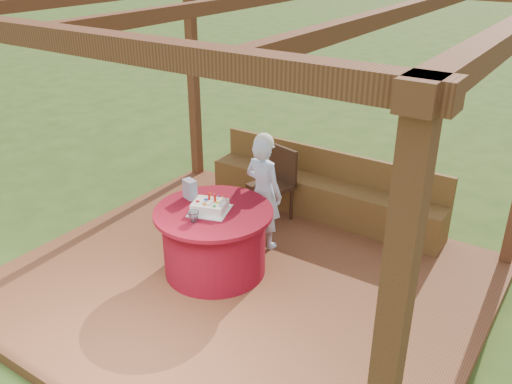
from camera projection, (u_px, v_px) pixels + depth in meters
ground at (242, 289)px, 5.52m from camera, size 60.00×60.00×0.00m
deck at (242, 284)px, 5.49m from camera, size 4.50×4.00×0.12m
pergola at (239, 50)px, 4.49m from camera, size 4.50×4.00×2.72m
bench at (323, 195)px, 6.64m from camera, size 3.00×0.42×0.80m
table at (214, 240)px, 5.47m from camera, size 1.19×1.19×0.70m
chair at (276, 180)px, 6.48m from camera, size 0.53×0.53×0.89m
elderly_woman at (263, 191)px, 5.82m from camera, size 0.49×0.35×1.31m
birthday_cake at (210, 206)px, 5.29m from camera, size 0.46×0.46×0.17m
gift_bag at (190, 189)px, 5.53m from camera, size 0.16×0.13×0.20m
drinking_glass at (193, 217)px, 5.09m from camera, size 0.12×0.12×0.10m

